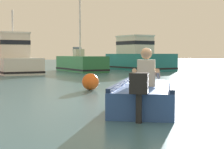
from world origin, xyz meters
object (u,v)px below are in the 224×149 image
moored_boat_teal (138,57)px  mooring_buoy (90,82)px  rowboat_with_person (147,95)px  moored_boat_green (81,64)px  moored_boat_white (13,58)px

moored_boat_teal → mooring_buoy: 13.60m
rowboat_with_person → moored_boat_green: 15.01m
moored_boat_white → moored_boat_teal: moored_boat_white is taller
moored_boat_green → moored_boat_teal: size_ratio=0.89×
moored_boat_white → moored_boat_green: size_ratio=1.01×
rowboat_with_person → mooring_buoy: rowboat_with_person is taller
moored_boat_white → moored_boat_green: moored_boat_green is taller
mooring_buoy → moored_boat_teal: bearing=46.0°
rowboat_with_person → moored_boat_green: size_ratio=0.63×
rowboat_with_person → moored_boat_teal: size_ratio=0.56×
mooring_buoy → rowboat_with_person: bearing=-102.0°
rowboat_with_person → moored_boat_white: 14.13m
moored_boat_white → mooring_buoy: bearing=-96.3°
rowboat_with_person → moored_boat_white: size_ratio=0.63×
moored_boat_green → moored_boat_teal: bearing=-6.0°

